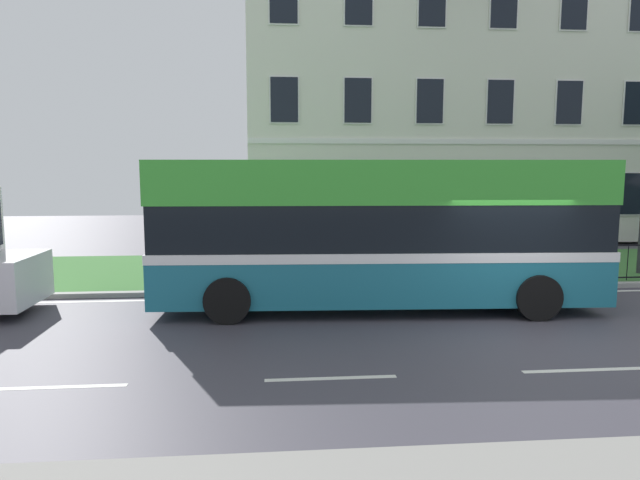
% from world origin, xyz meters
% --- Properties ---
extents(ground_plane, '(60.00, 56.00, 0.18)m').
position_xyz_m(ground_plane, '(0.00, 1.15, -0.01)').
color(ground_plane, '#413E49').
extents(georgian_townhouse, '(16.87, 10.31, 13.39)m').
position_xyz_m(georgian_townhouse, '(2.61, 16.94, 6.85)').
color(georgian_townhouse, silver).
rests_on(georgian_townhouse, ground_plane).
extents(iron_verge_railing, '(15.20, 0.04, 0.97)m').
position_xyz_m(iron_verge_railing, '(2.61, 4.40, 0.62)').
color(iron_verge_railing, black).
rests_on(iron_verge_railing, ground_plane).
extents(single_decker_bus, '(9.85, 2.94, 3.30)m').
position_xyz_m(single_decker_bus, '(-2.50, 2.44, 1.73)').
color(single_decker_bus, '#1D6B81').
rests_on(single_decker_bus, ground_plane).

